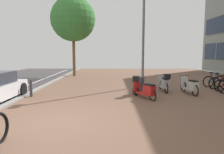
# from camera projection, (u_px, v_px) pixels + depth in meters

# --- Properties ---
(ground) EXTENTS (21.00, 40.00, 0.13)m
(ground) POSITION_uv_depth(u_px,v_px,m) (103.00, 124.00, 5.86)
(ground) COLOR #373133
(bicycle_rack_06) EXTENTS (1.32, 0.48, 0.97)m
(bicycle_rack_06) POSITION_uv_depth(u_px,v_px,m) (220.00, 83.00, 11.32)
(bicycle_rack_06) COLOR black
(bicycle_rack_06) RESTS_ON ground
(bicycle_rack_07) EXTENTS (1.33, 0.48, 0.96)m
(bicycle_rack_07) POSITION_uv_depth(u_px,v_px,m) (214.00, 81.00, 11.98)
(bicycle_rack_07) COLOR black
(bicycle_rack_07) RESTS_ON ground
(scooter_near) EXTENTS (0.52, 1.79, 1.00)m
(scooter_near) POSITION_uv_depth(u_px,v_px,m) (164.00, 83.00, 10.51)
(scooter_near) COLOR black
(scooter_near) RESTS_ON ground
(scooter_mid) EXTENTS (0.84, 1.58, 0.95)m
(scooter_mid) POSITION_uv_depth(u_px,v_px,m) (138.00, 85.00, 10.04)
(scooter_mid) COLOR black
(scooter_mid) RESTS_ON ground
(scooter_far) EXTENTS (0.56, 1.72, 0.87)m
(scooter_far) POSITION_uv_depth(u_px,v_px,m) (190.00, 86.00, 9.92)
(scooter_far) COLOR black
(scooter_far) RESTS_ON ground
(scooter_extra) EXTENTS (0.96, 1.54, 0.73)m
(scooter_extra) POSITION_uv_depth(u_px,v_px,m) (146.00, 90.00, 8.96)
(scooter_extra) COLOR black
(scooter_extra) RESTS_ON ground
(lamp_post) EXTENTS (0.20, 0.52, 5.77)m
(lamp_post) POSITION_uv_depth(u_px,v_px,m) (143.00, 32.00, 11.74)
(lamp_post) COLOR slate
(lamp_post) RESTS_ON ground
(street_tree) EXTENTS (3.79, 3.79, 6.75)m
(street_tree) POSITION_uv_depth(u_px,v_px,m) (73.00, 19.00, 17.21)
(street_tree) COLOR brown
(street_tree) RESTS_ON ground
(bollard_far) EXTENTS (0.12, 0.12, 0.77)m
(bollard_far) POSITION_uv_depth(u_px,v_px,m) (31.00, 88.00, 9.36)
(bollard_far) COLOR #38383D
(bollard_far) RESTS_ON ground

